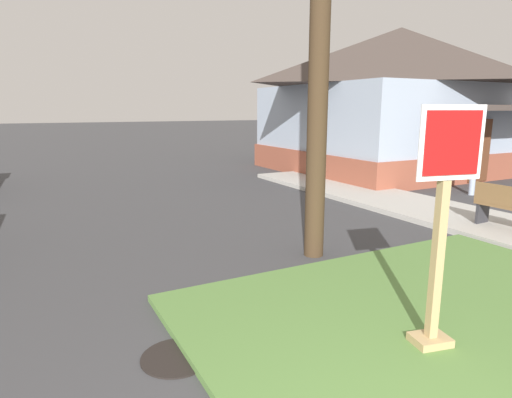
{
  "coord_description": "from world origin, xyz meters",
  "views": [
    {
      "loc": [
        -1.62,
        -0.96,
        2.38
      ],
      "look_at": [
        1.15,
        4.33,
        1.13
      ],
      "focal_mm": 30.47,
      "sensor_mm": 36.0,
      "label": 1
    }
  ],
  "objects": [
    {
      "name": "manhole_cover",
      "position": [
        -0.53,
        2.78,
        0.01
      ],
      "size": [
        0.7,
        0.7,
        0.02
      ],
      "primitive_type": "cylinder",
      "color": "black",
      "rests_on": "ground"
    },
    {
      "name": "stop_sign",
      "position": [
        1.75,
        1.72,
        1.2
      ],
      "size": [
        0.66,
        0.35,
        2.34
      ],
      "color": "tan",
      "rests_on": "grass_corner_patch"
    },
    {
      "name": "sidewalk_strip",
      "position": [
        6.55,
        5.39,
        0.06
      ],
      "size": [
        2.2,
        14.03,
        0.12
      ],
      "primitive_type": "cube",
      "color": "#B2AFA8",
      "rests_on": "ground"
    },
    {
      "name": "corner_house",
      "position": [
        11.23,
        11.75,
        2.75
      ],
      "size": [
        9.05,
        8.97,
        5.36
      ],
      "color": "brown",
      "rests_on": "ground"
    },
    {
      "name": "grass_corner_patch",
      "position": [
        2.44,
        1.89,
        0.04
      ],
      "size": [
        5.81,
        4.59,
        0.08
      ],
      "primitive_type": "cube",
      "color": "#567F3D",
      "rests_on": "ground"
    }
  ]
}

